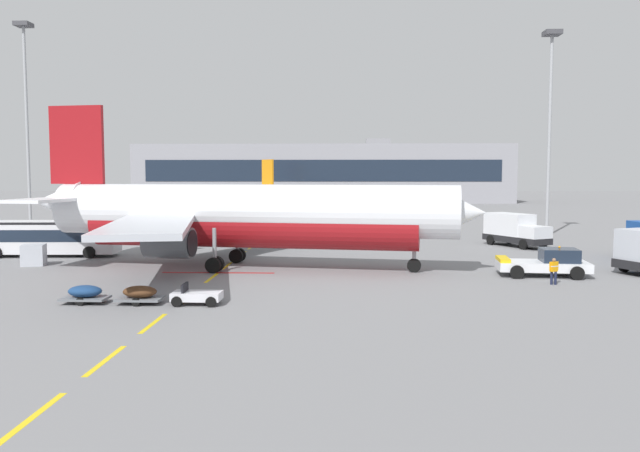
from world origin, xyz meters
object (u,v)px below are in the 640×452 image
Objects in this scene: ground_power_truck at (515,229)px; baggage_train at (140,294)px; airliner_foreground at (244,215)px; ground_crew_worker at (554,270)px; pushback_tug at (546,263)px; apron_light_mast_far at (550,108)px; uld_cargo_container at (34,255)px; apron_shuttle_bus at (46,236)px; airliner_mid_left at (238,194)px; apron_light_mast_near at (26,103)px.

ground_power_truck is 0.85× the size of baggage_train.
airliner_foreground is 20.69× the size of ground_crew_worker.
pushback_tug is 32.58m from apron_light_mast_far.
uld_cargo_container is at bearing 169.04° from ground_crew_worker.
apron_shuttle_bus is at bearing 166.92° from pushback_tug.
ground_crew_worker is 37.60m from uld_cargo_container.
airliner_mid_left is 87.77m from ground_crew_worker.
airliner_foreground reaches higher than uld_cargo_container.
pushback_tug is 0.28× the size of apron_light_mast_far.
ground_power_truck is (36.77, -59.37, -1.44)m from airliner_mid_left.
apron_shuttle_bus is at bearing 106.15° from uld_cargo_container.
apron_light_mast_far is (47.90, 19.32, 12.46)m from apron_shuttle_bus.
ground_crew_worker is at bearing -98.45° from ground_power_truck.
ground_crew_worker is (33.54, -81.08, -2.13)m from airliner_mid_left.
apron_shuttle_bus is (-39.06, 9.07, 0.85)m from pushback_tug.
apron_shuttle_bus is 30.28m from apron_light_mast_near.
airliner_foreground is at bearing -18.53° from apron_shuttle_bus.
baggage_train is at bearing -130.86° from apron_light_mast_far.
ground_crew_worker is at bearing -17.60° from airliner_foreground.
apron_light_mast_near is at bearing 145.01° from ground_crew_worker.
apron_light_mast_far is (6.20, 10.13, 12.56)m from ground_power_truck.
baggage_train is 4.50× the size of uld_cargo_container.
airliner_foreground is 1.39× the size of apron_light_mast_near.
uld_cargo_container is at bearing -151.95° from apron_light_mast_far.
airliner_mid_left is (-34.13, 77.63, 2.19)m from pushback_tug.
apron_shuttle_bus is at bearing 161.97° from ground_crew_worker.
baggage_train is 0.34× the size of apron_light_mast_near.
apron_light_mast_near is (-13.09, 23.57, 13.79)m from apron_shuttle_bus.
ground_crew_worker is (38.47, -12.53, -0.79)m from apron_shuttle_bus.
apron_light_mast_near is (-14.64, 28.94, 14.74)m from uld_cargo_container.
apron_light_mast_far is at bearing -48.89° from airliner_mid_left.
ground_crew_worker is 0.88× the size of uld_cargo_container.
baggage_train is (-24.73, -10.41, -0.38)m from pushback_tug.
airliner_foreground is at bearing -2.15° from uld_cargo_container.
ground_crew_worker is (-3.23, -21.71, -0.69)m from ground_power_truck.
airliner_foreground is 1.54× the size of apron_light_mast_far.
uld_cargo_container is at bearing 177.85° from airliner_foreground.
apron_shuttle_bus reaches higher than uld_cargo_container.
ground_crew_worker is at bearing -67.53° from airliner_mid_left.
ground_power_truck is 58.32m from apron_light_mast_near.
pushback_tug is at bearing -32.04° from apron_light_mast_near.
ground_crew_worker is (-0.59, -3.45, 0.05)m from pushback_tug.
apron_light_mast_near is (-51.56, 36.09, 14.58)m from ground_crew_worker.
ground_crew_worker is (20.60, -6.54, -2.99)m from airliner_foreground.
apron_shuttle_bus is 6.35× the size of uld_cargo_container.
airliner_foreground is 4.04× the size of baggage_train.
uld_cargo_container is 0.08× the size of apron_light_mast_far.
pushback_tug is 37.69m from uld_cargo_container.
pushback_tug is 3.50m from ground_crew_worker.
pushback_tug is 18.47m from ground_power_truck.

